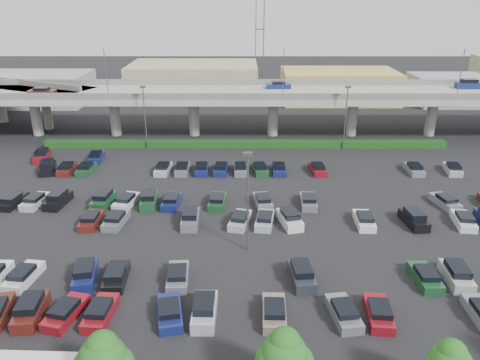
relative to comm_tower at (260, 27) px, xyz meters
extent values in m
plane|color=black|center=(-4.00, -74.00, -15.61)|extent=(280.00, 280.00, 0.00)
cube|color=gray|center=(-4.00, -42.00, -8.36)|extent=(150.00, 13.00, 1.10)
cube|color=slate|center=(-4.00, -48.25, -7.31)|extent=(150.00, 0.50, 1.00)
cube|color=slate|center=(-4.00, -35.75, -7.31)|extent=(150.00, 0.50, 1.00)
cylinder|color=gray|center=(-41.00, -42.00, -12.26)|extent=(1.80, 1.80, 6.70)
cube|color=slate|center=(-41.00, -42.00, -9.11)|extent=(2.60, 9.75, 0.50)
cylinder|color=gray|center=(-27.00, -42.00, -12.26)|extent=(1.80, 1.80, 6.70)
cube|color=slate|center=(-27.00, -42.00, -9.11)|extent=(2.60, 9.75, 0.50)
cylinder|color=gray|center=(-13.00, -42.00, -12.26)|extent=(1.80, 1.80, 6.70)
cube|color=slate|center=(-13.00, -42.00, -9.11)|extent=(2.60, 9.75, 0.50)
cylinder|color=gray|center=(1.00, -42.00, -12.26)|extent=(1.80, 1.80, 6.70)
cube|color=slate|center=(1.00, -42.00, -9.11)|extent=(2.60, 9.75, 0.50)
cylinder|color=gray|center=(15.00, -42.00, -12.26)|extent=(1.80, 1.80, 6.70)
cube|color=slate|center=(15.00, -42.00, -9.11)|extent=(2.60, 9.75, 0.50)
cylinder|color=gray|center=(29.00, -42.00, -12.26)|extent=(1.80, 1.80, 6.70)
cube|color=slate|center=(29.00, -42.00, -9.11)|extent=(2.60, 9.75, 0.50)
cube|color=#521A15|center=(-38.00, -45.00, -7.40)|extent=(4.40, 1.82, 0.82)
cube|color=black|center=(-38.00, -45.00, -6.77)|extent=(2.30, 1.60, 0.50)
cube|color=navy|center=(2.00, -39.00, -7.40)|extent=(4.40, 1.82, 0.82)
cube|color=black|center=(2.00, -39.00, -6.77)|extent=(2.30, 1.60, 0.50)
cube|color=navy|center=(36.00, -39.00, -7.29)|extent=(4.40, 1.82, 1.05)
cube|color=black|center=(36.00, -39.00, -6.47)|extent=(2.60, 1.60, 0.65)
cylinder|color=#4F4F54|center=(-26.00, -48.10, -3.81)|extent=(0.14, 0.14, 8.00)
cylinder|color=#4F4F54|center=(2.00, -48.10, -3.81)|extent=(0.14, 0.14, 8.00)
cylinder|color=#4F4F54|center=(30.00, -48.10, -3.81)|extent=(0.14, 0.14, 8.00)
cylinder|color=gray|center=(-51.47, -33.11, -12.26)|extent=(1.60, 1.60, 6.70)
cylinder|color=gray|center=(-40.59, -38.18, -12.26)|extent=(1.60, 1.60, 6.70)
cube|color=#123810|center=(-4.00, -49.00, -15.06)|extent=(66.00, 1.60, 1.10)
sphere|color=#174A13|center=(-13.00, -100.67, -12.24)|extent=(3.04, 3.04, 3.04)
sphere|color=#174A13|center=(-12.96, -100.55, -11.37)|extent=(2.06, 2.06, 2.06)
sphere|color=#174A13|center=(-2.00, -100.39, -12.22)|extent=(3.07, 3.07, 3.07)
sphere|color=#174A13|center=(-1.96, -100.27, -11.34)|extent=(2.08, 2.08, 2.08)
sphere|color=#174A13|center=(8.04, -100.70, -11.72)|extent=(1.89, 1.89, 1.89)
cube|color=#521A15|center=(-21.25, -92.50, -15.09)|extent=(2.19, 4.54, 1.05)
cube|color=black|center=(-21.25, -92.50, -14.27)|extent=(1.82, 2.73, 0.65)
cube|color=maroon|center=(-18.50, -92.50, -15.20)|extent=(2.83, 4.71, 0.82)
cube|color=black|center=(-18.50, -92.69, -14.57)|extent=(2.11, 2.62, 0.50)
cube|color=maroon|center=(-15.75, -92.50, -15.20)|extent=(2.09, 4.50, 0.82)
cube|color=black|center=(-15.75, -92.70, -14.57)|extent=(1.74, 2.39, 0.50)
cube|color=navy|center=(-10.25, -92.50, -15.20)|extent=(2.62, 4.66, 0.82)
cube|color=black|center=(-10.25, -92.70, -14.57)|extent=(2.01, 2.56, 0.50)
cube|color=#B5B5B9|center=(-7.50, -92.50, -15.09)|extent=(1.88, 4.43, 1.05)
cube|color=black|center=(-7.50, -92.50, -14.27)|extent=(1.64, 2.62, 0.65)
cube|color=#74675A|center=(-2.00, -92.50, -15.20)|extent=(1.97, 4.46, 0.82)
cube|color=black|center=(-2.00, -92.70, -14.57)|extent=(1.68, 2.35, 0.50)
cube|color=slate|center=(3.50, -92.50, -15.20)|extent=(2.40, 4.61, 0.82)
cube|color=black|center=(3.50, -92.70, -14.57)|extent=(1.90, 2.50, 0.50)
cube|color=maroon|center=(6.25, -92.50, -15.20)|extent=(2.20, 4.54, 0.82)
cube|color=black|center=(6.25, -92.70, -14.57)|extent=(1.80, 2.43, 0.50)
cube|color=silver|center=(-24.00, -87.50, -15.20)|extent=(2.37, 4.60, 0.82)
cube|color=black|center=(-24.00, -87.70, -14.57)|extent=(1.88, 2.49, 0.50)
cube|color=navy|center=(-18.50, -87.50, -15.09)|extent=(2.57, 4.65, 1.05)
cube|color=black|center=(-18.50, -87.50, -14.27)|extent=(2.03, 2.84, 0.65)
cube|color=black|center=(-15.75, -87.50, -15.20)|extent=(2.07, 4.50, 0.82)
cube|color=black|center=(-15.75, -87.70, -14.57)|extent=(1.73, 2.39, 0.50)
cube|color=slate|center=(-10.25, -87.50, -15.20)|extent=(2.09, 4.51, 0.82)
cube|color=black|center=(-10.25, -87.70, -14.57)|extent=(1.74, 2.40, 0.50)
cube|color=#282C34|center=(0.75, -87.50, -15.09)|extent=(2.23, 4.55, 1.05)
cube|color=black|center=(0.75, -87.50, -14.27)|extent=(1.84, 2.74, 0.65)
cube|color=#194826|center=(11.75, -87.50, -15.20)|extent=(1.94, 4.45, 0.82)
cube|color=black|center=(11.75, -87.70, -14.57)|extent=(1.67, 2.34, 0.50)
cube|color=#B5B5B9|center=(14.50, -87.50, -15.09)|extent=(2.06, 4.49, 1.05)
cube|color=black|center=(14.50, -87.50, -14.27)|extent=(1.74, 2.68, 0.65)
cube|color=#521A15|center=(-21.25, -76.50, -15.20)|extent=(1.83, 4.40, 0.82)
cube|color=black|center=(-21.25, -76.70, -14.57)|extent=(1.60, 2.30, 0.50)
cube|color=slate|center=(-18.50, -76.50, -15.20)|extent=(2.36, 4.59, 0.82)
cube|color=black|center=(-18.50, -76.70, -14.57)|extent=(1.88, 2.48, 0.50)
cube|color=slate|center=(-10.25, -76.50, -15.09)|extent=(1.91, 4.44, 1.05)
cube|color=black|center=(-10.25, -76.50, -14.27)|extent=(1.66, 2.63, 0.65)
cube|color=#B5B5B9|center=(-4.75, -76.50, -15.20)|extent=(2.75, 4.69, 0.82)
cube|color=black|center=(-4.75, -76.69, -14.57)|extent=(2.07, 2.60, 0.50)
cube|color=#B5B5B9|center=(-2.00, -76.50, -15.20)|extent=(2.47, 4.63, 0.82)
cube|color=black|center=(-2.00, -76.70, -14.57)|extent=(1.93, 2.52, 0.50)
cube|color=white|center=(0.75, -76.50, -15.09)|extent=(2.77, 4.70, 1.05)
cube|color=black|center=(0.75, -76.50, -14.27)|extent=(2.15, 2.89, 0.65)
cube|color=white|center=(9.00, -76.50, -15.20)|extent=(1.99, 4.47, 0.82)
cube|color=black|center=(9.00, -76.70, -14.57)|extent=(1.69, 2.36, 0.50)
cube|color=black|center=(14.50, -76.50, -15.09)|extent=(2.27, 4.57, 1.05)
cube|color=black|center=(14.50, -76.50, -14.27)|extent=(1.87, 2.75, 0.65)
cube|color=white|center=(20.00, -76.50, -15.20)|extent=(2.43, 4.62, 0.82)
cube|color=black|center=(20.00, -76.70, -14.57)|extent=(1.92, 2.51, 0.50)
cube|color=black|center=(-32.25, -71.50, -15.20)|extent=(2.36, 4.60, 0.82)
cube|color=black|center=(-32.25, -71.70, -14.57)|extent=(1.88, 2.48, 0.50)
cube|color=#B5B5B9|center=(-29.50, -71.50, -15.20)|extent=(2.40, 4.61, 0.82)
cube|color=black|center=(-29.50, -71.70, -14.57)|extent=(1.90, 2.50, 0.50)
cube|color=black|center=(-26.75, -71.50, -15.09)|extent=(2.37, 4.60, 1.05)
cube|color=black|center=(-26.75, -71.50, -14.27)|extent=(1.92, 2.78, 0.65)
cube|color=#194826|center=(-21.25, -71.50, -15.09)|extent=(2.31, 4.58, 1.05)
cube|color=black|center=(-21.25, -71.50, -14.27)|extent=(1.89, 2.76, 0.65)
cube|color=white|center=(-18.50, -71.50, -15.20)|extent=(2.72, 4.69, 0.82)
cube|color=black|center=(-18.50, -71.70, -14.57)|extent=(2.06, 2.59, 0.50)
cube|color=#194826|center=(-15.75, -71.50, -15.09)|extent=(2.17, 4.53, 1.05)
cube|color=black|center=(-15.75, -71.50, -14.27)|extent=(1.81, 2.72, 0.65)
cube|color=navy|center=(-13.00, -71.50, -15.20)|extent=(2.11, 4.51, 0.82)
cube|color=black|center=(-13.00, -71.70, -14.57)|extent=(1.75, 2.40, 0.50)
cube|color=#194826|center=(-7.50, -71.50, -15.20)|extent=(2.15, 4.52, 0.82)
cube|color=black|center=(-7.50, -71.70, -14.57)|extent=(1.77, 2.41, 0.50)
cube|color=slate|center=(-2.00, -71.50, -15.20)|extent=(2.37, 4.60, 0.82)
cube|color=black|center=(-2.00, -71.70, -14.57)|extent=(1.89, 2.49, 0.50)
cube|color=slate|center=(3.50, -71.50, -15.20)|extent=(2.02, 4.48, 0.82)
cube|color=black|center=(3.50, -71.70, -14.57)|extent=(1.71, 2.37, 0.50)
cube|color=slate|center=(20.00, -71.50, -15.20)|extent=(2.63, 4.67, 0.82)
cube|color=black|center=(20.00, -71.70, -14.57)|extent=(2.01, 2.57, 0.50)
cube|color=black|center=(-32.25, -60.50, -15.09)|extent=(2.75, 4.69, 1.05)
cube|color=black|center=(-32.25, -60.50, -14.27)|extent=(2.14, 2.89, 0.65)
cube|color=#521A15|center=(-29.50, -60.50, -15.20)|extent=(2.08, 4.50, 0.82)
cube|color=black|center=(-29.50, -60.70, -14.57)|extent=(1.73, 2.39, 0.50)
cube|color=#194826|center=(-26.75, -60.50, -15.20)|extent=(1.97, 4.46, 0.82)
cube|color=black|center=(-26.75, -60.70, -14.57)|extent=(1.68, 2.35, 0.50)
cube|color=#B5B5B9|center=(-15.75, -60.50, -15.20)|extent=(2.11, 4.51, 0.82)
cube|color=black|center=(-15.75, -60.70, -14.57)|extent=(1.75, 2.40, 0.50)
cube|color=slate|center=(-13.00, -60.50, -15.20)|extent=(1.82, 4.40, 0.82)
cube|color=black|center=(-13.00, -60.70, -14.57)|extent=(1.60, 2.30, 0.50)
cube|color=navy|center=(-10.25, -60.50, -15.20)|extent=(1.98, 4.46, 0.82)
cube|color=black|center=(-10.25, -60.70, -14.57)|extent=(1.68, 2.36, 0.50)
cube|color=navy|center=(-7.50, -60.50, -15.20)|extent=(2.08, 4.50, 0.82)
cube|color=black|center=(-7.50, -60.70, -14.57)|extent=(1.74, 2.39, 0.50)
cube|color=slate|center=(-4.75, -60.50, -15.20)|extent=(2.05, 4.49, 0.82)
cube|color=black|center=(-4.75, -60.70, -14.57)|extent=(1.72, 2.38, 0.50)
cube|color=#194826|center=(-2.00, -60.50, -15.20)|extent=(2.52, 4.64, 0.82)
cube|color=black|center=(-2.00, -60.70, -14.57)|extent=(1.96, 2.53, 0.50)
cube|color=navy|center=(0.75, -60.50, -15.20)|extent=(1.86, 4.42, 0.82)
cube|color=black|center=(0.75, -60.70, -14.57)|extent=(1.62, 2.32, 0.50)
cube|color=maroon|center=(6.25, -60.50, -15.20)|extent=(2.19, 4.54, 0.82)
cube|color=black|center=(6.25, -60.70, -14.57)|extent=(1.79, 2.43, 0.50)
cube|color=slate|center=(20.00, -60.50, -15.20)|extent=(1.88, 4.42, 0.82)
cube|color=black|center=(20.00, -60.70, -14.57)|extent=(1.63, 2.32, 0.50)
cube|color=#B5B5B9|center=(25.50, -60.50, -15.20)|extent=(2.49, 4.63, 0.82)
cube|color=black|center=(25.50, -60.70, -14.57)|extent=(1.94, 2.52, 0.50)
cube|color=maroon|center=(-35.00, -55.50, -15.09)|extent=(2.49, 4.63, 1.05)
cube|color=black|center=(-35.00, -55.50, -14.27)|extent=(1.99, 2.82, 0.65)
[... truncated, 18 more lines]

